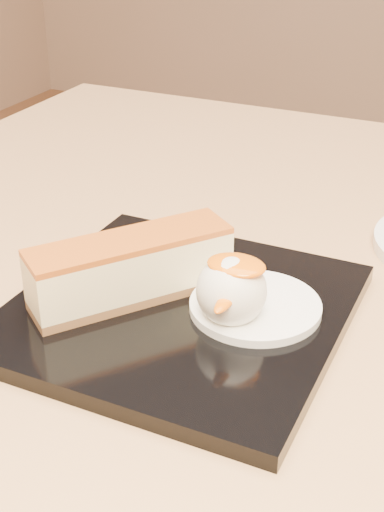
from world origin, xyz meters
The scene contains 7 objects.
table centered at (0.00, 0.00, 0.56)m, with size 0.80×0.80×0.72m.
dessert_plate centered at (0.00, -0.10, 0.73)m, with size 0.22×0.22×0.01m, color black.
cheesecake centered at (-0.04, -0.10, 0.75)m, with size 0.12×0.14×0.05m.
cream_smear centered at (0.05, -0.08, 0.73)m, with size 0.09×0.09×0.01m, color white.
ice_cream_scoop centered at (0.04, -0.10, 0.76)m, with size 0.05×0.05×0.05m, color white.
mango_sauce centered at (0.04, -0.10, 0.77)m, with size 0.04×0.03×0.01m, color orange.
mint_sprig centered at (0.02, -0.06, 0.74)m, with size 0.03×0.02×0.00m.
Camera 1 is at (0.18, -0.47, 1.00)m, focal length 50.00 mm.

